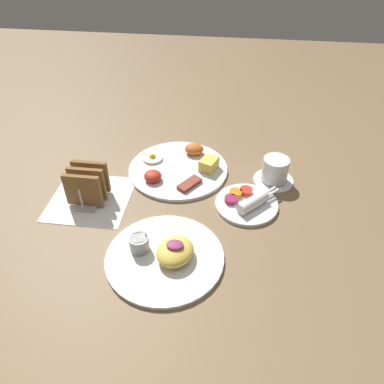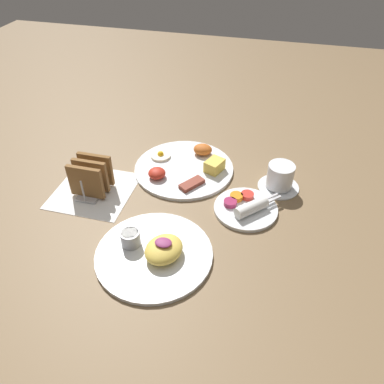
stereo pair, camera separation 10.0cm
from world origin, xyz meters
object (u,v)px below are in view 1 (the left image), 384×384
plate_condiments (247,203)px  plate_foreground (165,254)px  coffee_cup (275,171)px  toast_rack (87,185)px  plate_breakfast (180,167)px

plate_condiments → plate_foreground: 0.29m
plate_foreground → plate_condiments: bearing=48.8°
plate_foreground → coffee_cup: bearing=51.8°
toast_rack → plate_condiments: bearing=3.5°
toast_rack → coffee_cup: size_ratio=0.97×
plate_condiments → plate_foreground: bearing=-131.2°
coffee_cup → plate_condiments: bearing=-122.3°
plate_foreground → coffee_cup: size_ratio=2.35×
plate_breakfast → plate_condiments: size_ratio=1.73×
plate_condiments → coffee_cup: bearing=57.7°
plate_breakfast → coffee_cup: bearing=-3.6°
plate_breakfast → plate_condiments: (0.21, -0.14, 0.00)m
plate_foreground → toast_rack: toast_rack is taller
plate_breakfast → plate_foreground: bearing=-86.6°
plate_condiments → plate_foreground: (-0.19, -0.21, 0.00)m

